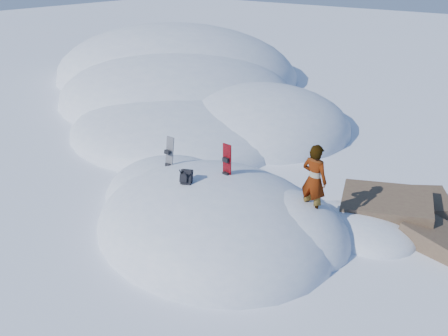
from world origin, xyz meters
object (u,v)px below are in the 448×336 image
Objects in this scene: snowboard_dark at (169,160)px; snowboard_red at (227,168)px; backpack at (186,177)px; person at (314,180)px.

snowboard_red is at bearing 1.20° from snowboard_dark.
snowboard_dark is at bearing 124.46° from backpack.
snowboard_red reaches higher than backpack.
snowboard_red is at bearing 38.21° from backpack.
person reaches higher than snowboard_red.
backpack is 3.30m from person.
snowboard_dark is at bearing 13.32° from person.
backpack is 0.25× the size of person.
snowboard_dark is 3.06× the size of backpack.
snowboard_dark is (-2.10, -0.14, -0.29)m from snowboard_red.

